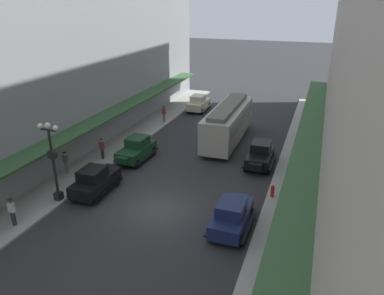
# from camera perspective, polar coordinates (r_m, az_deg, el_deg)

# --- Properties ---
(ground_plane) EXTENTS (200.00, 200.00, 0.00)m
(ground_plane) POSITION_cam_1_polar(r_m,az_deg,el_deg) (22.98, -5.14, -9.52)
(ground_plane) COLOR #2D2D30
(sidewalk_left) EXTENTS (3.00, 60.00, 0.15)m
(sidewalk_left) POSITION_cam_1_polar(r_m,az_deg,el_deg) (26.64, -20.06, -5.97)
(sidewalk_left) COLOR #A8A59E
(sidewalk_left) RESTS_ON ground
(sidewalk_right) EXTENTS (3.00, 60.00, 0.15)m
(sidewalk_right) POSITION_cam_1_polar(r_m,az_deg,el_deg) (21.33, 13.98, -12.70)
(sidewalk_right) COLOR #A8A59E
(sidewalk_right) RESTS_ON ground
(parked_car_0) EXTENTS (2.25, 4.30, 1.84)m
(parked_car_0) POSITION_cam_1_polar(r_m,az_deg,el_deg) (29.52, -8.65, -0.16)
(parked_car_0) COLOR #193D23
(parked_car_0) RESTS_ON ground
(parked_car_1) EXTENTS (2.16, 4.27, 1.84)m
(parked_car_1) POSITION_cam_1_polar(r_m,az_deg,el_deg) (42.36, 1.05, 7.00)
(parked_car_1) COLOR beige
(parked_car_1) RESTS_ON ground
(parked_car_2) EXTENTS (2.19, 4.28, 1.84)m
(parked_car_2) POSITION_cam_1_polar(r_m,az_deg,el_deg) (28.65, 10.56, -0.99)
(parked_car_2) COLOR black
(parked_car_2) RESTS_ON ground
(parked_car_3) EXTENTS (2.14, 4.26, 1.84)m
(parked_car_3) POSITION_cam_1_polar(r_m,az_deg,el_deg) (20.72, 6.20, -10.36)
(parked_car_3) COLOR #19234C
(parked_car_3) RESTS_ON ground
(parked_car_4) EXTENTS (2.24, 4.30, 1.84)m
(parked_car_4) POSITION_cam_1_polar(r_m,az_deg,el_deg) (25.08, -14.87, -4.88)
(parked_car_4) COLOR black
(parked_car_4) RESTS_ON ground
(streetcar) EXTENTS (2.61, 9.62, 3.46)m
(streetcar) POSITION_cam_1_polar(r_m,az_deg,el_deg) (32.74, 5.61, 4.04)
(streetcar) COLOR #ADA899
(streetcar) RESTS_ON ground
(lamp_post_with_clock) EXTENTS (1.42, 0.44, 5.16)m
(lamp_post_with_clock) POSITION_cam_1_polar(r_m,az_deg,el_deg) (23.88, -20.86, -1.64)
(lamp_post_with_clock) COLOR black
(lamp_post_with_clock) RESTS_ON sidewalk_left
(fire_hydrant) EXTENTS (0.24, 0.24, 0.82)m
(fire_hydrant) POSITION_cam_1_polar(r_m,az_deg,el_deg) (24.29, 12.41, -6.59)
(fire_hydrant) COLOR #B21E19
(fire_hydrant) RESTS_ON sidewalk_right
(pedestrian_0) EXTENTS (0.36, 0.28, 1.67)m
(pedestrian_0) POSITION_cam_1_polar(r_m,az_deg,el_deg) (23.05, -26.21, -8.94)
(pedestrian_0) COLOR #2D2D33
(pedestrian_0) RESTS_ON sidewalk_left
(pedestrian_1) EXTENTS (0.36, 0.28, 1.67)m
(pedestrian_1) POSITION_cam_1_polar(r_m,az_deg,el_deg) (37.95, -4.40, 5.23)
(pedestrian_1) COLOR slate
(pedestrian_1) RESTS_ON sidewalk_left
(pedestrian_2) EXTENTS (0.36, 0.28, 1.67)m
(pedestrian_2) POSITION_cam_1_polar(r_m,az_deg,el_deg) (29.89, -13.83, -0.14)
(pedestrian_2) COLOR #2D2D33
(pedestrian_2) RESTS_ON sidewalk_left
(pedestrian_3) EXTENTS (0.36, 0.28, 1.67)m
(pedestrian_3) POSITION_cam_1_polar(r_m,az_deg,el_deg) (29.14, 17.45, -1.13)
(pedestrian_3) COLOR #2D2D33
(pedestrian_3) RESTS_ON sidewalk_right
(pedestrian_4) EXTENTS (0.36, 0.28, 1.67)m
(pedestrian_4) POSITION_cam_1_polar(r_m,az_deg,el_deg) (28.08, -19.05, -2.23)
(pedestrian_4) COLOR slate
(pedestrian_4) RESTS_ON sidewalk_left
(pedestrian_5) EXTENTS (0.36, 0.28, 1.67)m
(pedestrian_5) POSITION_cam_1_polar(r_m,az_deg,el_deg) (19.00, 16.08, -14.30)
(pedestrian_5) COLOR #2D2D33
(pedestrian_5) RESTS_ON sidewalk_right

